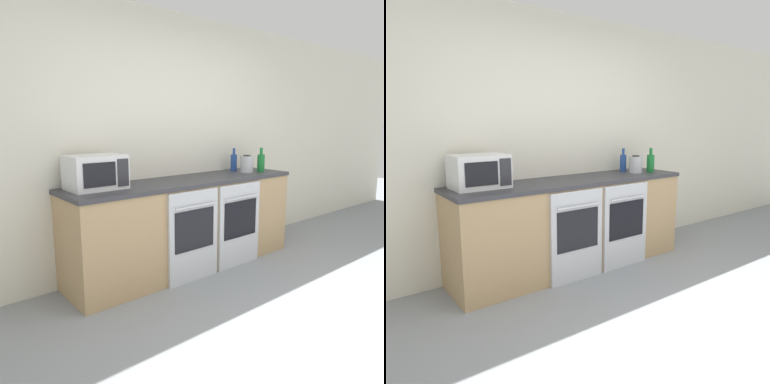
{
  "view_description": "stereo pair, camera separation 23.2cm",
  "coord_description": "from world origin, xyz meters",
  "views": [
    {
      "loc": [
        -2.35,
        -1.21,
        1.51
      ],
      "look_at": [
        0.07,
        1.7,
        0.79
      ],
      "focal_mm": 35.0,
      "sensor_mm": 36.0,
      "label": 1
    },
    {
      "loc": [
        -2.16,
        -1.35,
        1.51
      ],
      "look_at": [
        0.07,
        1.7,
        0.79
      ],
      "focal_mm": 35.0,
      "sensor_mm": 36.0,
      "label": 2
    }
  ],
  "objects": [
    {
      "name": "ground_plane",
      "position": [
        0.0,
        0.0,
        0.0
      ],
      "size": [
        16.0,
        16.0,
        0.0
      ],
      "primitive_type": "plane",
      "color": "gray"
    },
    {
      "name": "bottle_blue",
      "position": [
        0.83,
        1.85,
        1.04
      ],
      "size": [
        0.07,
        0.07,
        0.27
      ],
      "color": "#234793",
      "rests_on": "counter_back"
    },
    {
      "name": "oven_right",
      "position": [
        0.45,
        1.38,
        0.45
      ],
      "size": [
        0.58,
        0.06,
        0.88
      ],
      "color": "silver",
      "rests_on": "ground_plane"
    },
    {
      "name": "counter_back",
      "position": [
        0.0,
        1.7,
        0.47
      ],
      "size": [
        2.56,
        0.63,
        0.93
      ],
      "color": "tan",
      "rests_on": "ground_plane"
    },
    {
      "name": "microwave",
      "position": [
        -0.95,
        1.77,
        1.08
      ],
      "size": [
        0.48,
        0.35,
        0.29
      ],
      "color": "silver",
      "rests_on": "counter_back"
    },
    {
      "name": "wall_back",
      "position": [
        0.0,
        2.03,
        1.3
      ],
      "size": [
        10.0,
        0.06,
        2.6
      ],
      "color": "silver",
      "rests_on": "ground_plane"
    },
    {
      "name": "bottle_green",
      "position": [
        1.04,
        1.61,
        1.04
      ],
      "size": [
        0.09,
        0.09,
        0.28
      ],
      "color": "#19722D",
      "rests_on": "counter_back"
    },
    {
      "name": "kettle",
      "position": [
        0.86,
        1.67,
        1.03
      ],
      "size": [
        0.15,
        0.15,
        0.2
      ],
      "color": "#B7BABF",
      "rests_on": "counter_back"
    },
    {
      "name": "oven_left",
      "position": [
        -0.17,
        1.38,
        0.45
      ],
      "size": [
        0.58,
        0.06,
        0.88
      ],
      "color": "silver",
      "rests_on": "ground_plane"
    }
  ]
}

